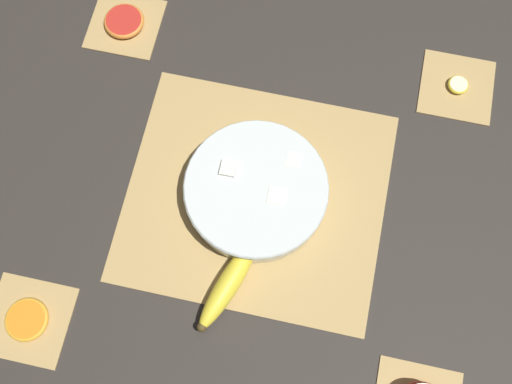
% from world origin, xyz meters
% --- Properties ---
extents(ground_plane, '(6.00, 6.00, 0.00)m').
position_xyz_m(ground_plane, '(0.00, 0.00, 0.00)').
color(ground_plane, '#2D2823').
extents(bamboo_mat_center, '(0.46, 0.42, 0.01)m').
position_xyz_m(bamboo_mat_center, '(0.00, 0.00, 0.00)').
color(bamboo_mat_center, tan).
rests_on(bamboo_mat_center, ground_plane).
extents(coaster_mat_near_left, '(0.14, 0.14, 0.01)m').
position_xyz_m(coaster_mat_near_left, '(-0.33, -0.30, 0.00)').
color(coaster_mat_near_left, tan).
rests_on(coaster_mat_near_left, ground_plane).
extents(coaster_mat_far_left, '(0.14, 0.14, 0.01)m').
position_xyz_m(coaster_mat_far_left, '(-0.33, 0.30, 0.00)').
color(coaster_mat_far_left, tan).
rests_on(coaster_mat_far_left, ground_plane).
extents(coaster_mat_far_right, '(0.14, 0.14, 0.01)m').
position_xyz_m(coaster_mat_far_right, '(0.33, 0.30, 0.00)').
color(coaster_mat_far_right, tan).
rests_on(coaster_mat_far_right, ground_plane).
extents(fruit_salad_bowl, '(0.25, 0.25, 0.06)m').
position_xyz_m(fruit_salad_bowl, '(-0.00, 0.00, 0.04)').
color(fruit_salad_bowl, silver).
rests_on(fruit_salad_bowl, bamboo_mat_center).
extents(whole_banana, '(0.09, 0.18, 0.04)m').
position_xyz_m(whole_banana, '(-0.01, -0.17, 0.03)').
color(whole_banana, yellow).
rests_on(whole_banana, bamboo_mat_center).
extents(orange_slice_whole, '(0.07, 0.07, 0.01)m').
position_xyz_m(orange_slice_whole, '(-0.33, -0.30, 0.01)').
color(orange_slice_whole, orange).
rests_on(orange_slice_whole, coaster_mat_near_left).
extents(banana_coin_single, '(0.04, 0.04, 0.01)m').
position_xyz_m(banana_coin_single, '(0.33, 0.30, 0.01)').
color(banana_coin_single, '#F4EABC').
rests_on(banana_coin_single, coaster_mat_far_right).
extents(grapefruit_slice, '(0.08, 0.08, 0.01)m').
position_xyz_m(grapefruit_slice, '(-0.33, 0.30, 0.01)').
color(grapefruit_slice, red).
rests_on(grapefruit_slice, coaster_mat_far_left).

